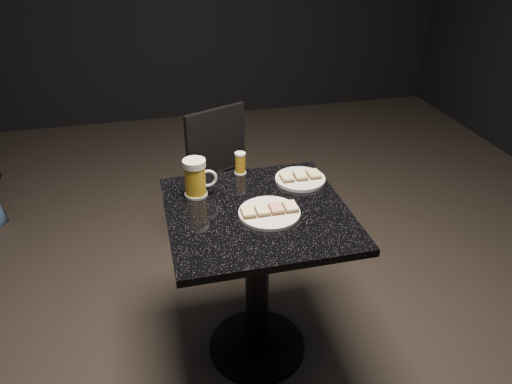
# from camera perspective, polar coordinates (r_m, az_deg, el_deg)

# --- Properties ---
(floor) EXTENTS (6.00, 6.00, 0.00)m
(floor) POSITION_cam_1_polar(r_m,az_deg,el_deg) (2.42, 0.12, -17.32)
(floor) COLOR black
(floor) RESTS_ON ground
(plate_large) EXTENTS (0.24, 0.24, 0.01)m
(plate_large) POSITION_cam_1_polar(r_m,az_deg,el_deg) (1.91, 1.54, -2.43)
(plate_large) COLOR white
(plate_large) RESTS_ON table
(plate_small) EXTENTS (0.21, 0.21, 0.01)m
(plate_small) POSITION_cam_1_polar(r_m,az_deg,el_deg) (2.15, 5.07, 1.48)
(plate_small) COLOR silver
(plate_small) RESTS_ON table
(table) EXTENTS (0.70, 0.70, 0.75)m
(table) POSITION_cam_1_polar(r_m,az_deg,el_deg) (2.07, 0.13, -7.76)
(table) COLOR black
(table) RESTS_ON floor
(beer_mug) EXTENTS (0.14, 0.09, 0.16)m
(beer_mug) POSITION_cam_1_polar(r_m,az_deg,el_deg) (2.01, -6.89, 1.63)
(beer_mug) COLOR silver
(beer_mug) RESTS_ON table
(beer_tumbler) EXTENTS (0.05, 0.05, 0.10)m
(beer_tumbler) POSITION_cam_1_polar(r_m,az_deg,el_deg) (2.18, -1.81, 3.31)
(beer_tumbler) COLOR white
(beer_tumbler) RESTS_ON table
(chair) EXTENTS (0.47, 0.47, 0.85)m
(chair) POSITION_cam_1_polar(r_m,az_deg,el_deg) (2.72, -3.25, 1.77)
(chair) COLOR black
(chair) RESTS_ON floor
(canapes_on_plate_large) EXTENTS (0.22, 0.07, 0.02)m
(canapes_on_plate_large) POSITION_cam_1_polar(r_m,az_deg,el_deg) (1.90, 1.54, -2.01)
(canapes_on_plate_large) COLOR #4C3521
(canapes_on_plate_large) RESTS_ON plate_large
(canapes_on_plate_small) EXTENTS (0.17, 0.07, 0.02)m
(canapes_on_plate_small) POSITION_cam_1_polar(r_m,az_deg,el_deg) (2.14, 5.09, 1.86)
(canapes_on_plate_small) COLOR #4C3521
(canapes_on_plate_small) RESTS_ON plate_small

